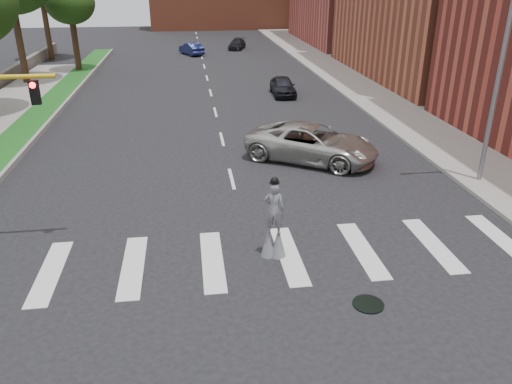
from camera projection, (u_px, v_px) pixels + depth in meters
name	position (u px, v px, depth m)	size (l,w,h in m)	color
ground_plane	(255.00, 274.00, 15.72)	(160.00, 160.00, 0.00)	black
grass_median	(38.00, 117.00, 32.35)	(2.00, 60.00, 0.25)	#164E19
median_curb	(55.00, 116.00, 32.47)	(0.20, 60.00, 0.28)	gray
sidewalk_right	(368.00, 90.00, 39.89)	(5.00, 90.00, 0.18)	gray
manhole	(368.00, 304.00, 14.27)	(0.90, 0.90, 0.04)	black
streetlight	(497.00, 73.00, 20.53)	(2.05, 0.20, 9.00)	slate
stilt_performer	(274.00, 225.00, 16.30)	(0.83, 0.62, 2.84)	black
suv_crossing	(312.00, 143.00, 24.84)	(3.01, 6.53, 1.82)	#B4B2AA
car_near	(283.00, 86.00, 38.20)	(1.66, 4.13, 1.41)	black
car_mid	(191.00, 49.00, 56.86)	(1.44, 4.14, 1.36)	navy
car_far	(237.00, 44.00, 61.10)	(1.65, 4.06, 1.18)	black
tree_6	(70.00, 4.00, 44.84)	(4.43, 4.43, 8.06)	black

